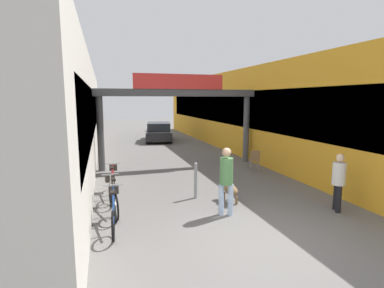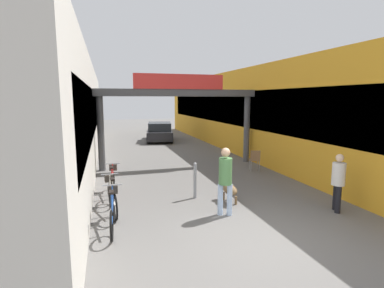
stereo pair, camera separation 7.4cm
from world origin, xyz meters
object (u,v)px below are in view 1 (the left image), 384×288
at_px(bicycle_silver_second, 113,196).
at_px(parked_car_black, 159,132).
at_px(dog_on_leash, 229,189).
at_px(bicycle_red_third, 113,182).
at_px(bollard_post_metal, 196,180).
at_px(bicycle_blue_nearest, 114,211).
at_px(cafe_chair_wood_nearer, 255,158).
at_px(pedestrian_companion, 339,179).
at_px(pedestrian_with_dog, 226,177).

xyz_separation_m(bicycle_silver_second, parked_car_black, (3.68, 13.31, 0.21)).
bearing_deg(bicycle_silver_second, dog_on_leash, -2.41).
bearing_deg(dog_on_leash, bicycle_red_third, 155.11).
relative_size(bicycle_red_third, bollard_post_metal, 1.52).
xyz_separation_m(dog_on_leash, bollard_post_metal, (-0.86, 0.59, 0.17)).
bearing_deg(bollard_post_metal, bicycle_blue_nearest, -147.80).
bearing_deg(cafe_chair_wood_nearer, bicycle_blue_nearest, -144.67).
distance_m(pedestrian_companion, bollard_post_metal, 3.97).
relative_size(bicycle_blue_nearest, bicycle_silver_second, 1.00).
bearing_deg(bicycle_red_third, bicycle_blue_nearest, -91.54).
distance_m(bicycle_blue_nearest, cafe_chair_wood_nearer, 7.21).
bearing_deg(pedestrian_companion, bicycle_silver_second, 163.92).
xyz_separation_m(pedestrian_with_dog, bicycle_silver_second, (-2.81, 1.07, -0.59)).
bearing_deg(dog_on_leash, bicycle_blue_nearest, -163.74).
height_order(bollard_post_metal, cafe_chair_wood_nearer, bollard_post_metal).
bearing_deg(parked_car_black, pedestrian_with_dog, -93.43).
height_order(bicycle_blue_nearest, cafe_chair_wood_nearer, bicycle_blue_nearest).
bearing_deg(pedestrian_companion, cafe_chair_wood_nearer, 89.24).
bearing_deg(bicycle_blue_nearest, bicycle_silver_second, 89.15).
height_order(dog_on_leash, bicycle_red_third, bicycle_red_third).
relative_size(dog_on_leash, bollard_post_metal, 0.75).
bearing_deg(cafe_chair_wood_nearer, pedestrian_companion, -90.76).
relative_size(pedestrian_companion, bicycle_red_third, 0.93).
height_order(bicycle_blue_nearest, parked_car_black, parked_car_black).
relative_size(pedestrian_companion, parked_car_black, 0.37).
bearing_deg(bicycle_red_third, dog_on_leash, -24.89).
xyz_separation_m(pedestrian_with_dog, dog_on_leash, (0.51, 0.93, -0.63)).
height_order(dog_on_leash, parked_car_black, parked_car_black).
xyz_separation_m(pedestrian_companion, bicycle_silver_second, (-5.81, 1.67, -0.46)).
height_order(pedestrian_companion, bicycle_blue_nearest, pedestrian_companion).
bearing_deg(pedestrian_companion, bicycle_blue_nearest, 174.51).
height_order(dog_on_leash, bollard_post_metal, bollard_post_metal).
relative_size(bicycle_blue_nearest, bollard_post_metal, 1.52).
distance_m(bicycle_red_third, bollard_post_metal, 2.59).
relative_size(cafe_chair_wood_nearer, parked_car_black, 0.21).
bearing_deg(bicycle_blue_nearest, dog_on_leash, 16.26).
distance_m(pedestrian_with_dog, cafe_chair_wood_nearer, 5.16).
bearing_deg(bicycle_red_third, pedestrian_companion, -27.94).
relative_size(pedestrian_with_dog, bicycle_blue_nearest, 1.05).
xyz_separation_m(pedestrian_with_dog, pedestrian_companion, (2.99, -0.61, -0.13)).
height_order(bicycle_silver_second, parked_car_black, parked_car_black).
bearing_deg(pedestrian_companion, bicycle_red_third, 152.06).
bearing_deg(cafe_chair_wood_nearer, dog_on_leash, -128.52).
distance_m(bicycle_red_third, parked_car_black, 12.47).
distance_m(bicycle_red_third, cafe_chair_wood_nearer, 6.06).
relative_size(pedestrian_with_dog, pedestrian_companion, 1.13).
xyz_separation_m(bicycle_blue_nearest, parked_car_black, (3.69, 14.42, 0.21)).
bearing_deg(bicycle_silver_second, bicycle_red_third, 87.90).
height_order(pedestrian_companion, bollard_post_metal, pedestrian_companion).
xyz_separation_m(pedestrian_companion, bicycle_blue_nearest, (-5.82, 0.56, -0.46)).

